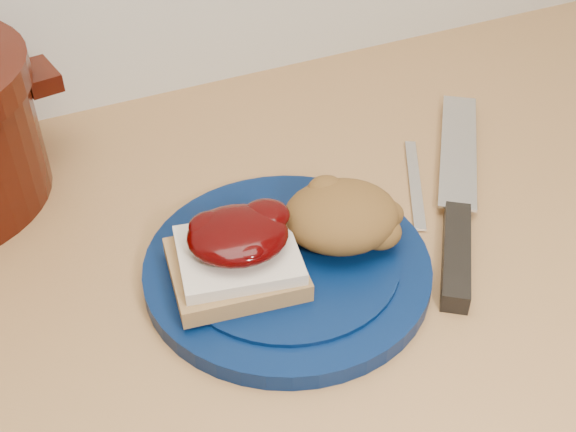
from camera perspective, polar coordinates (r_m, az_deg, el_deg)
name	(u,v)px	position (r m, az deg, el deg)	size (l,w,h in m)	color
plate	(287,268)	(0.64, -0.05, -4.12)	(0.25, 0.25, 0.02)	#041539
sandwich	(237,253)	(0.61, -4.05, -2.93)	(0.12, 0.11, 0.05)	olive
stuffing_mound	(341,216)	(0.64, 4.23, 0.00)	(0.10, 0.09, 0.05)	brown
chef_knife	(457,222)	(0.71, 13.20, -0.45)	(0.23, 0.30, 0.02)	black
butter_knife	(415,183)	(0.76, 9.99, 2.60)	(0.15, 0.01, 0.00)	silver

